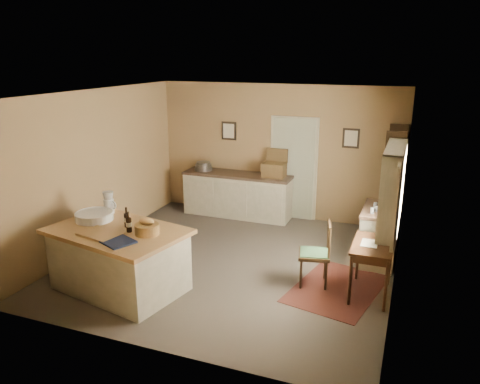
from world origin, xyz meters
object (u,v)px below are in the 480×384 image
object	(u,v)px
sideboard	(238,193)
right_cabinet	(379,235)
shelving_unit	(396,185)
work_island	(119,257)
desk_chair	(314,254)
writing_desk	(373,250)

from	to	relation	value
sideboard	right_cabinet	xyz separation A→B (m)	(2.94, -1.30, -0.02)
shelving_unit	right_cabinet	bearing A→B (deg)	-97.93
work_island	sideboard	bearing A→B (deg)	94.77
sideboard	right_cabinet	world-z (taller)	sideboard
right_cabinet	shelving_unit	size ratio (longest dim) A/B	0.49
shelving_unit	sideboard	bearing A→B (deg)	176.30
right_cabinet	desk_chair	bearing A→B (deg)	-124.73
right_cabinet	work_island	bearing A→B (deg)	-145.92
sideboard	desk_chair	world-z (taller)	sideboard
work_island	shelving_unit	size ratio (longest dim) A/B	1.02
work_island	sideboard	world-z (taller)	work_island
desk_chair	work_island	bearing A→B (deg)	-169.39
desk_chair	right_cabinet	size ratio (longest dim) A/B	0.94
desk_chair	shelving_unit	distance (m)	2.53
right_cabinet	writing_desk	bearing A→B (deg)	-89.99
sideboard	writing_desk	distance (m)	3.86
writing_desk	desk_chair	world-z (taller)	desk_chair
sideboard	shelving_unit	bearing A→B (deg)	-3.70
desk_chair	sideboard	bearing A→B (deg)	117.80
sideboard	writing_desk	size ratio (longest dim) A/B	2.56
right_cabinet	shelving_unit	world-z (taller)	shelving_unit
work_island	desk_chair	size ratio (longest dim) A/B	2.22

